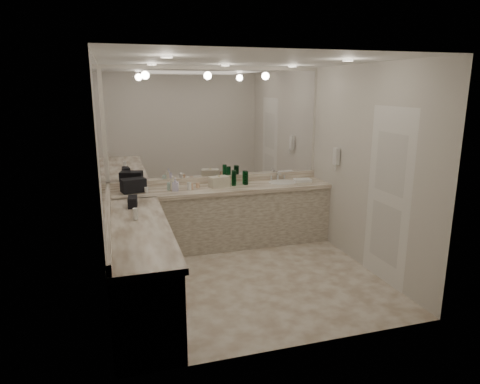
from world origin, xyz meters
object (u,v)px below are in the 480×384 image
object	(u,v)px
black_toiletry_bag	(133,186)
cream_cosmetic_case	(219,182)
soap_bottle_c	(219,181)
hand_towel	(303,180)
soap_bottle_b	(175,184)
sink	(283,183)
wall_phone	(336,156)
soap_bottle_a	(173,183)

from	to	relation	value
black_toiletry_bag	cream_cosmetic_case	size ratio (longest dim) A/B	1.18
soap_bottle_c	hand_towel	bearing A→B (deg)	-0.87
cream_cosmetic_case	soap_bottle_b	size ratio (longest dim) A/B	1.46
sink	soap_bottle_b	distance (m)	1.64
sink	soap_bottle_b	world-z (taller)	soap_bottle_b
wall_phone	sink	bearing A→B (deg)	140.43
sink	soap_bottle_a	distance (m)	1.67
black_toiletry_bag	soap_bottle_b	xyz separation A→B (m)	(0.57, -0.09, 0.00)
black_toiletry_bag	hand_towel	bearing A→B (deg)	-1.09
wall_phone	soap_bottle_b	bearing A→B (deg)	168.96
black_toiletry_bag	soap_bottle_c	xyz separation A→B (m)	(1.21, -0.03, -0.01)
hand_towel	soap_bottle_c	distance (m)	1.31
soap_bottle_a	soap_bottle_b	size ratio (longest dim) A/B	1.10
sink	wall_phone	distance (m)	0.91
cream_cosmetic_case	soap_bottle_a	distance (m)	0.67
cream_cosmetic_case	soap_bottle_b	world-z (taller)	soap_bottle_b
hand_towel	soap_bottle_c	size ratio (longest dim) A/B	1.52
sink	soap_bottle_a	xyz separation A→B (m)	(-1.67, -0.01, 0.11)
cream_cosmetic_case	sink	bearing A→B (deg)	-11.56
hand_towel	soap_bottle_b	size ratio (longest dim) A/B	1.36
wall_phone	soap_bottle_c	world-z (taller)	wall_phone
black_toiletry_bag	soap_bottle_c	bearing A→B (deg)	-1.33
soap_bottle_b	sink	bearing A→B (deg)	2.21
sink	soap_bottle_c	size ratio (longest dim) A/B	2.63
soap_bottle_c	soap_bottle_a	bearing A→B (deg)	-179.15
wall_phone	black_toiletry_bag	xyz separation A→B (m)	(-2.80, 0.53, -0.36)
black_toiletry_bag	soap_bottle_b	world-z (taller)	soap_bottle_b
soap_bottle_b	soap_bottle_c	xyz separation A→B (m)	(0.64, 0.06, -0.01)
soap_bottle_c	wall_phone	bearing A→B (deg)	-17.34
sink	black_toiletry_bag	size ratio (longest dim) A/B	1.37
black_toiletry_bag	soap_bottle_a	xyz separation A→B (m)	(0.53, -0.04, 0.01)
sink	wall_phone	bearing A→B (deg)	-39.57
cream_cosmetic_case	soap_bottle_a	bearing A→B (deg)	169.42
cream_cosmetic_case	hand_towel	world-z (taller)	cream_cosmetic_case
black_toiletry_bag	soap_bottle_a	bearing A→B (deg)	-4.09
sink	wall_phone	size ratio (longest dim) A/B	1.83
sink	wall_phone	xyz separation A→B (m)	(0.61, -0.50, 0.46)
soap_bottle_b	black_toiletry_bag	bearing A→B (deg)	171.05
hand_towel	wall_phone	bearing A→B (deg)	-59.02
sink	soap_bottle_c	xyz separation A→B (m)	(-0.99, -0.00, 0.09)
cream_cosmetic_case	wall_phone	bearing A→B (deg)	-28.92
soap_bottle_b	soap_bottle_c	distance (m)	0.65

